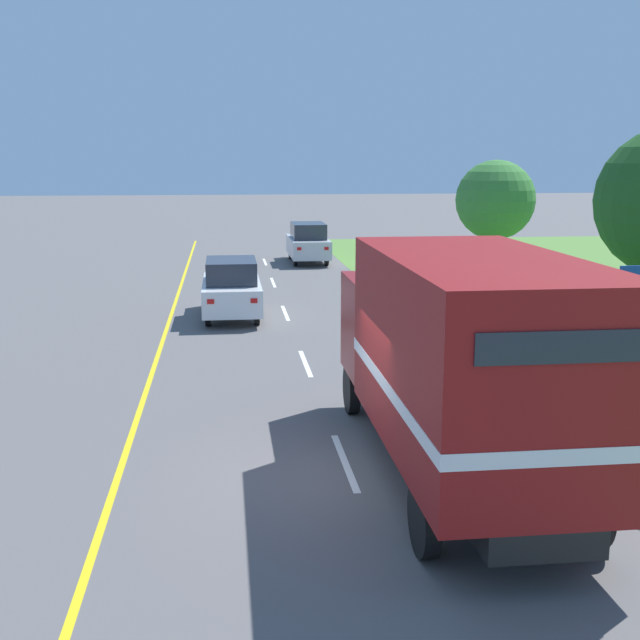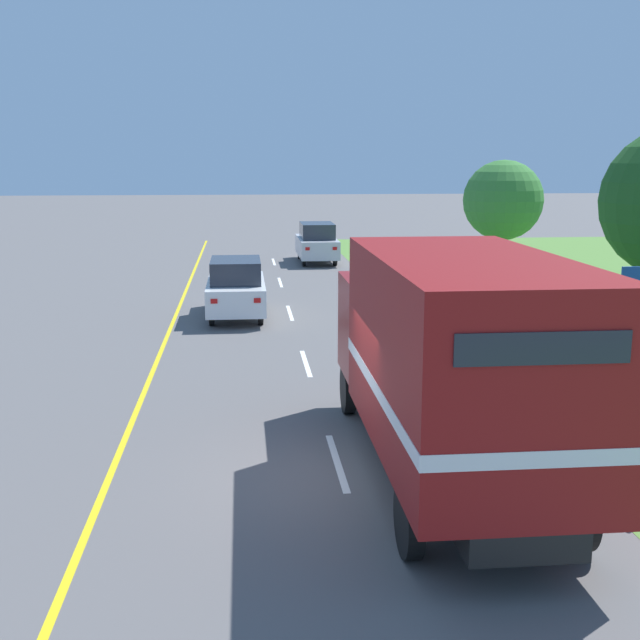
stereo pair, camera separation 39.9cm
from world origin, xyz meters
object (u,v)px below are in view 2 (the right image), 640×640
(horse_trailer_truck, at_px, (451,356))
(lead_car_white, at_px, (236,288))
(roadside_tree_mid, at_px, (503,201))
(lead_car_silver_ahead, at_px, (317,242))
(highway_sign, at_px, (605,311))

(horse_trailer_truck, xyz_separation_m, lead_car_white, (-3.38, 13.66, -1.08))
(lead_car_white, relative_size, roadside_tree_mid, 0.87)
(horse_trailer_truck, distance_m, lead_car_silver_ahead, 27.01)
(horse_trailer_truck, distance_m, roadside_tree_mid, 19.86)
(horse_trailer_truck, bearing_deg, lead_car_white, 103.90)
(roadside_tree_mid, bearing_deg, lead_car_silver_ahead, 127.39)
(lead_car_silver_ahead, xyz_separation_m, roadside_tree_mid, (6.42, -8.40, 2.41))
(lead_car_silver_ahead, xyz_separation_m, highway_sign, (4.67, -21.26, 0.58))
(lead_car_silver_ahead, distance_m, roadside_tree_mid, 10.84)
(lead_car_silver_ahead, height_order, roadside_tree_mid, roadside_tree_mid)
(lead_car_white, xyz_separation_m, lead_car_silver_ahead, (3.82, 13.33, 0.02))
(highway_sign, distance_m, roadside_tree_mid, 13.11)
(roadside_tree_mid, bearing_deg, horse_trailer_truck, -110.26)
(horse_trailer_truck, xyz_separation_m, highway_sign, (5.12, 5.73, -0.48))
(lead_car_white, relative_size, highway_sign, 1.67)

